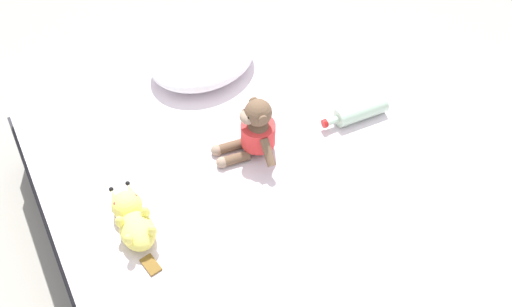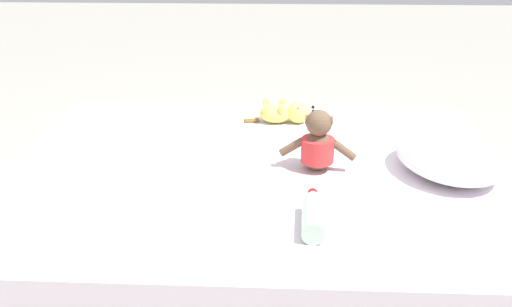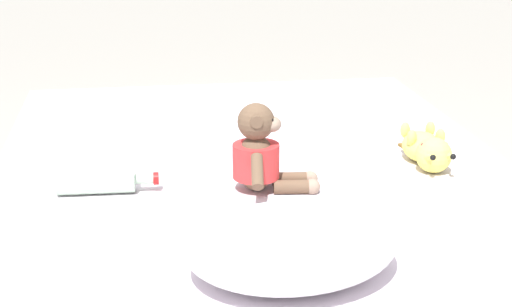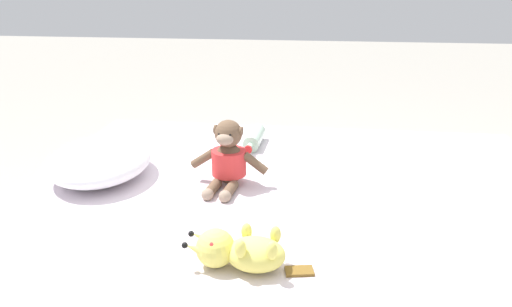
{
  "view_description": "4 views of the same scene",
  "coord_description": "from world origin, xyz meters",
  "px_view_note": "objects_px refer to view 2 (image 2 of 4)",
  "views": [
    {
      "loc": [
        -0.63,
        -1.04,
        2.11
      ],
      "look_at": [
        -0.03,
        0.14,
        0.55
      ],
      "focal_mm": 42.71,
      "sensor_mm": 36.0,
      "label": 1
    },
    {
      "loc": [
        1.8,
        0.08,
        1.29
      ],
      "look_at": [
        0.0,
        0.0,
        0.51
      ],
      "focal_mm": 36.62,
      "sensor_mm": 36.0,
      "label": 2
    },
    {
      "loc": [
        0.32,
        2.17,
        1.21
      ],
      "look_at": [
        0.02,
        0.23,
        0.56
      ],
      "focal_mm": 56.22,
      "sensor_mm": 36.0,
      "label": 3
    },
    {
      "loc": [
        -1.47,
        -0.06,
        1.14
      ],
      "look_at": [
        -0.01,
        0.13,
        0.58
      ],
      "focal_mm": 32.64,
      "sensor_mm": 36.0,
      "label": 4
    }
  ],
  "objects_px": {
    "plush_yellow_creature": "(285,113)",
    "pillow": "(449,156)",
    "glass_bottle": "(313,216)",
    "bed": "(256,218)",
    "plush_monkey": "(318,145)"
  },
  "relations": [
    {
      "from": "plush_yellow_creature",
      "to": "glass_bottle",
      "type": "distance_m",
      "value": 0.92
    },
    {
      "from": "plush_yellow_creature",
      "to": "glass_bottle",
      "type": "xyz_separation_m",
      "value": [
        0.91,
        0.08,
        -0.01
      ]
    },
    {
      "from": "plush_yellow_creature",
      "to": "pillow",
      "type": "bearing_deg",
      "value": 49.71
    },
    {
      "from": "bed",
      "to": "pillow",
      "type": "relative_size",
      "value": 3.83
    },
    {
      "from": "bed",
      "to": "glass_bottle",
      "type": "bearing_deg",
      "value": 24.05
    },
    {
      "from": "glass_bottle",
      "to": "plush_monkey",
      "type": "bearing_deg",
      "value": 174.87
    },
    {
      "from": "pillow",
      "to": "glass_bottle",
      "type": "distance_m",
      "value": 0.66
    },
    {
      "from": "pillow",
      "to": "plush_yellow_creature",
      "type": "height_order",
      "value": "pillow"
    },
    {
      "from": "bed",
      "to": "plush_yellow_creature",
      "type": "xyz_separation_m",
      "value": [
        -0.48,
        0.11,
        0.28
      ]
    },
    {
      "from": "bed",
      "to": "glass_bottle",
      "type": "xyz_separation_m",
      "value": [
        0.43,
        0.19,
        0.27
      ]
    },
    {
      "from": "plush_yellow_creature",
      "to": "bed",
      "type": "bearing_deg",
      "value": -12.86
    },
    {
      "from": "plush_monkey",
      "to": "glass_bottle",
      "type": "height_order",
      "value": "plush_monkey"
    },
    {
      "from": "bed",
      "to": "plush_monkey",
      "type": "relative_size",
      "value": 6.85
    },
    {
      "from": "pillow",
      "to": "glass_bottle",
      "type": "bearing_deg",
      "value": -51.86
    },
    {
      "from": "pillow",
      "to": "glass_bottle",
      "type": "xyz_separation_m",
      "value": [
        0.41,
        -0.52,
        -0.03
      ]
    }
  ]
}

